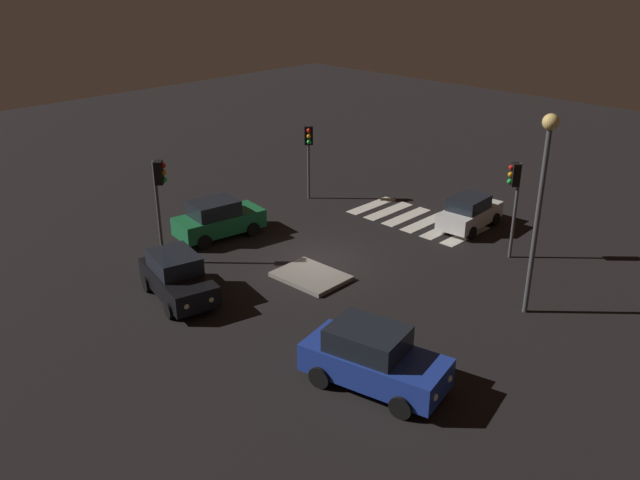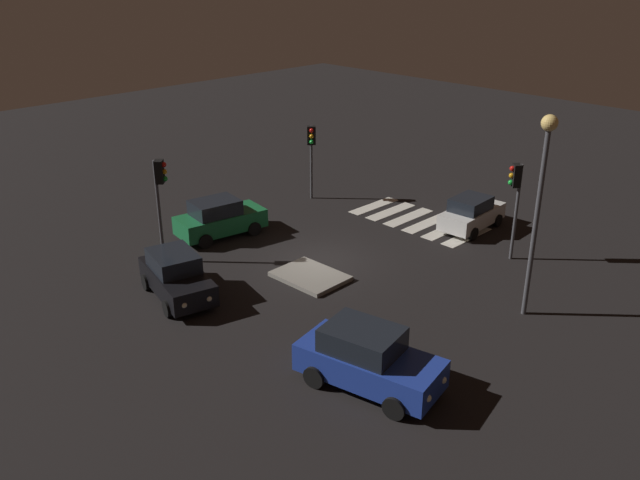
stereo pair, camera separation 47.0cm
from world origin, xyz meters
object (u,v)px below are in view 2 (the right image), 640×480
object	(u,v)px
car_white	(472,213)
car_black	(176,276)
traffic_island	(310,276)
street_lamp	(541,182)
traffic_light_north	(160,186)
car_blue	(368,359)
car_green	(219,218)
traffic_light_east	(311,144)
traffic_light_south	(516,188)

from	to	relation	value
car_white	car_black	xyz separation A→B (m)	(4.03, 13.86, 0.07)
car_white	traffic_island	bearing A→B (deg)	167.03
street_lamp	traffic_light_north	bearing A→B (deg)	27.45
car_blue	street_lamp	distance (m)	8.55
car_green	traffic_light_north	distance (m)	4.21
car_green	car_blue	bearing A→B (deg)	-98.40
traffic_island	traffic_light_north	xyz separation A→B (m)	(5.51, 3.23, 3.31)
traffic_light_north	car_blue	bearing A→B (deg)	-47.98
car_white	traffic_light_east	bearing A→B (deg)	103.23
car_black	street_lamp	world-z (taller)	street_lamp
car_green	traffic_light_south	distance (m)	13.23
car_white	car_green	bearing A→B (deg)	136.32
car_black	traffic_light_east	bearing A→B (deg)	124.32
car_blue	traffic_light_north	distance (m)	12.27
traffic_light_south	traffic_light_east	world-z (taller)	traffic_light_south
traffic_island	car_white	xyz separation A→B (m)	(-1.57, -9.16, 0.71)
car_black	car_blue	bearing A→B (deg)	18.73
car_green	traffic_light_south	world-z (taller)	traffic_light_south
traffic_light_north	street_lamp	distance (m)	14.85
traffic_island	car_green	distance (m)	6.21
traffic_island	car_blue	xyz separation A→B (m)	(-6.50, 3.84, 0.86)
traffic_island	car_green	bearing A→B (deg)	-0.79
traffic_light_north	car_black	bearing A→B (deg)	-70.82
traffic_island	street_lamp	world-z (taller)	street_lamp
car_black	traffic_light_south	size ratio (longest dim) A/B	1.01
street_lamp	car_black	bearing A→B (deg)	39.45
traffic_light_east	car_blue	bearing A→B (deg)	3.12
street_lamp	car_green	bearing A→B (deg)	14.24
traffic_light_north	traffic_light_east	xyz separation A→B (m)	(1.33, -9.90, -0.37)
car_green	traffic_island	bearing A→B (deg)	-81.94
traffic_light_south	car_blue	bearing A→B (deg)	52.11
traffic_island	street_lamp	xyz separation A→B (m)	(-7.59, -3.57, 4.96)
car_blue	traffic_light_north	world-z (taller)	traffic_light_north
car_green	car_black	size ratio (longest dim) A/B	1.00
car_green	car_white	distance (m)	11.92
traffic_light_north	street_lamp	bearing A→B (deg)	-17.60
car_white	street_lamp	distance (m)	9.25
car_black	street_lamp	bearing A→B (deg)	52.75
traffic_light_north	car_green	bearing A→B (deg)	56.06
traffic_light_south	traffic_light_north	bearing A→B (deg)	-1.04
traffic_island	street_lamp	size ratio (longest dim) A/B	0.39
car_black	traffic_light_south	xyz separation A→B (m)	(-7.09, -12.09, 2.35)
traffic_island	car_black	bearing A→B (deg)	62.33
traffic_island	car_white	size ratio (longest dim) A/B	0.75
car_green	traffic_light_north	world-z (taller)	traffic_light_north
traffic_light_north	traffic_island	bearing A→B (deg)	-14.67
traffic_island	car_white	bearing A→B (deg)	-99.71
car_blue	traffic_light_east	bearing A→B (deg)	129.88
car_green	car_blue	size ratio (longest dim) A/B	0.92
traffic_island	car_green	size ratio (longest dim) A/B	0.67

